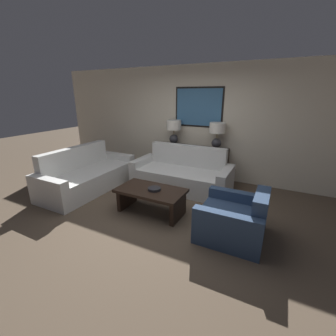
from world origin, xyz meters
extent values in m
plane|color=brown|center=(0.00, 0.00, 0.00)|extent=(20.00, 20.00, 0.00)
cube|color=beige|center=(0.00, 2.34, 1.32)|extent=(8.19, 0.10, 2.65)
cube|color=black|center=(0.00, 2.29, 1.70)|extent=(1.18, 0.01, 0.92)
cube|color=teal|center=(0.00, 2.28, 1.70)|extent=(1.10, 0.02, 0.84)
cube|color=#332319|center=(0.00, 2.07, 0.40)|extent=(1.63, 0.39, 0.80)
cylinder|color=#333338|center=(-0.54, 2.07, 0.81)|extent=(0.19, 0.19, 0.02)
sphere|color=#333338|center=(-0.54, 2.07, 0.93)|extent=(0.22, 0.22, 0.22)
cylinder|color=#8C7A51|center=(-0.54, 2.07, 1.11)|extent=(0.02, 0.02, 0.12)
cylinder|color=white|center=(-0.54, 2.07, 1.28)|extent=(0.36, 0.36, 0.23)
cylinder|color=#333338|center=(0.54, 2.07, 0.81)|extent=(0.19, 0.19, 0.02)
sphere|color=#333338|center=(0.54, 2.07, 0.93)|extent=(0.22, 0.22, 0.22)
cylinder|color=#8C7A51|center=(0.54, 2.07, 1.11)|extent=(0.02, 0.02, 0.12)
cylinder|color=white|center=(0.54, 2.07, 1.28)|extent=(0.36, 0.36, 0.23)
cube|color=silver|center=(0.00, 1.23, 0.22)|extent=(1.77, 0.74, 0.43)
cube|color=silver|center=(0.00, 1.69, 0.45)|extent=(1.77, 0.18, 0.90)
cube|color=silver|center=(-0.97, 1.32, 0.29)|extent=(0.18, 0.92, 0.58)
cube|color=silver|center=(0.97, 1.32, 0.29)|extent=(0.18, 0.92, 0.58)
cube|color=silver|center=(-1.68, 0.39, 0.22)|extent=(0.74, 1.77, 0.43)
cube|color=silver|center=(-2.14, 0.39, 0.45)|extent=(0.18, 1.77, 0.90)
cube|color=silver|center=(-1.77, -0.59, 0.29)|extent=(0.92, 0.18, 0.58)
cube|color=silver|center=(-1.77, 1.36, 0.29)|extent=(0.92, 0.18, 0.58)
cube|color=black|center=(-0.03, 0.11, 0.41)|extent=(1.17, 0.65, 0.05)
cube|color=black|center=(-0.55, 0.11, 0.19)|extent=(0.07, 0.52, 0.39)
cube|color=black|center=(0.49, 0.11, 0.19)|extent=(0.07, 0.52, 0.39)
cylinder|color=#232328|center=(0.04, 0.10, 0.46)|extent=(0.22, 0.22, 0.04)
cube|color=navy|center=(1.28, 0.05, 0.20)|extent=(0.73, 0.61, 0.39)
cube|color=navy|center=(1.73, 0.05, 0.38)|extent=(0.18, 0.61, 0.75)
cube|color=navy|center=(1.37, 0.43, 0.28)|extent=(0.91, 0.14, 0.55)
cube|color=navy|center=(1.37, -0.32, 0.28)|extent=(0.91, 0.14, 0.55)
camera|label=1|loc=(1.84, -2.92, 2.00)|focal=24.00mm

